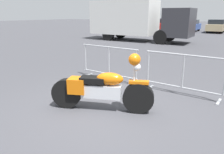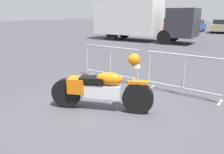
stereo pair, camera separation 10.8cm
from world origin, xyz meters
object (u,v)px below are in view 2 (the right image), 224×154
at_px(crowd_barrier_far, 184,75).
at_px(parked_car_red, 173,25).
at_px(parked_car_blue, 196,26).
at_px(parked_car_tan, 222,26).
at_px(box_truck, 138,19).
at_px(motorcycle, 101,89).
at_px(pedestrian, 156,24).
at_px(parked_car_yellow, 153,24).
at_px(crowd_barrier_near, 110,63).

height_order(crowd_barrier_far, parked_car_red, parked_car_red).
distance_m(parked_car_blue, parked_car_tan, 2.77).
distance_m(box_truck, parked_car_tan, 12.54).
height_order(motorcycle, box_truck, box_truck).
xyz_separation_m(parked_car_blue, pedestrian, (-3.24, -3.83, 0.24)).
bearing_deg(crowd_barrier_far, pedestrian, 117.11).
xyz_separation_m(crowd_barrier_far, parked_car_blue, (-5.75, 21.39, 0.13)).
bearing_deg(parked_car_yellow, parked_car_red, -95.42).
bearing_deg(parked_car_tan, box_truck, 159.43).
relative_size(crowd_barrier_near, parked_car_yellow, 0.45).
bearing_deg(parked_car_tan, parked_car_blue, 91.85).
xyz_separation_m(parked_car_red, parked_car_blue, (2.76, -0.05, -0.05)).
height_order(parked_car_blue, parked_car_tan, parked_car_tan).
xyz_separation_m(motorcycle, box_truck, (-5.66, 11.61, 1.15)).
bearing_deg(parked_car_blue, pedestrian, 137.01).
bearing_deg(parked_car_yellow, crowd_barrier_far, -155.18).
height_order(parked_car_yellow, parked_car_red, parked_car_yellow).
bearing_deg(parked_car_yellow, parked_car_blue, -94.60).
distance_m(motorcycle, parked_car_blue, 23.74).
xyz_separation_m(box_truck, parked_car_blue, (1.07, 11.68, -0.95)).
height_order(motorcycle, pedestrian, pedestrian).
distance_m(motorcycle, crowd_barrier_near, 2.22).
bearing_deg(crowd_barrier_near, box_truck, 114.91).
relative_size(crowd_barrier_near, box_truck, 0.26).
bearing_deg(crowd_barrier_far, motorcycle, -121.25).
bearing_deg(motorcycle, box_truck, 91.46).
distance_m(box_truck, pedestrian, 8.18).
bearing_deg(motorcycle, parked_car_red, 82.96).
distance_m(box_truck, parked_car_yellow, 12.70).
xyz_separation_m(parked_car_yellow, parked_car_tan, (8.28, 0.04, -0.06)).
relative_size(box_truck, parked_car_tan, 1.85).
distance_m(crowd_barrier_near, crowd_barrier_far, 2.30).
relative_size(crowd_barrier_far, parked_car_tan, 0.48).
xyz_separation_m(parked_car_tan, pedestrian, (-6.00, -4.05, 0.21)).
distance_m(parked_car_red, pedestrian, 3.92).
relative_size(parked_car_tan, pedestrian, 2.50).
bearing_deg(box_truck, crowd_barrier_near, -68.04).
bearing_deg(box_truck, pedestrian, 102.56).
bearing_deg(box_truck, parked_car_tan, 69.24).
bearing_deg(crowd_barrier_near, parked_car_blue, 99.14).
distance_m(parked_car_tan, pedestrian, 7.25).
distance_m(crowd_barrier_far, parked_car_tan, 21.82).
distance_m(crowd_barrier_far, box_truck, 11.91).
xyz_separation_m(crowd_barrier_far, box_truck, (-6.81, 9.71, 1.08)).
height_order(parked_car_blue, pedestrian, pedestrian).
distance_m(parked_car_blue, pedestrian, 5.03).
relative_size(parked_car_red, pedestrian, 2.57).
height_order(motorcycle, parked_car_red, parked_car_red).
xyz_separation_m(motorcycle, parked_car_yellow, (-10.11, 23.47, 0.29)).
xyz_separation_m(crowd_barrier_far, parked_car_red, (-8.51, 21.44, 0.18)).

